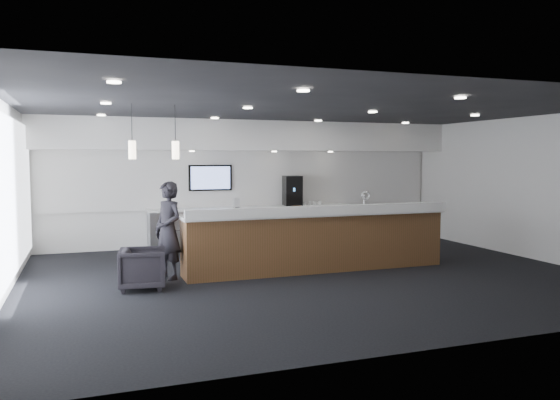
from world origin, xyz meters
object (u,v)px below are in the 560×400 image
object	(u,v)px
service_counter	(317,240)
coffee_machine	(292,191)
lounge_guest	(168,230)
armchair	(143,269)

from	to	relation	value
service_counter	coffee_machine	world-z (taller)	coffee_machine
service_counter	lounge_guest	bearing A→B (deg)	175.61
service_counter	lounge_guest	distance (m)	2.77
armchair	service_counter	bearing A→B (deg)	-75.25
lounge_guest	armchair	bearing A→B (deg)	-66.17
coffee_machine	armchair	bearing A→B (deg)	-130.48
armchair	lounge_guest	xyz separation A→B (m)	(0.51, 0.63, 0.52)
service_counter	lounge_guest	world-z (taller)	lounge_guest
coffee_machine	armchair	world-z (taller)	coffee_machine
lounge_guest	coffee_machine	bearing A→B (deg)	103.63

